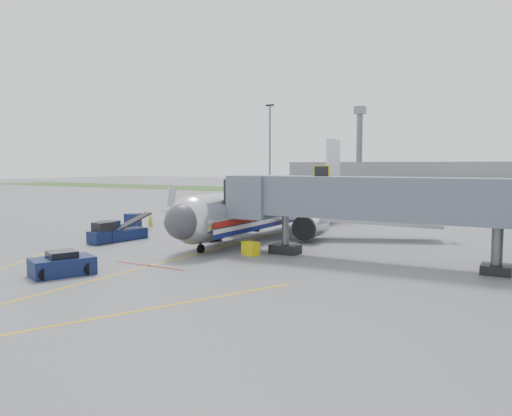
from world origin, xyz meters
The scene contains 16 objects.
ground centered at (0.00, 0.00, 0.00)m, with size 400.00×400.00×0.00m, color #565659.
grass_strip centered at (0.00, 90.00, 0.01)m, with size 300.00×25.00×0.01m, color #2D4C1E.
apron_markings centered at (0.00, -7.40, 0.00)m, with size 21.52×50.00×0.01m.
airliner centered at (0.00, 15.25, 2.65)m, with size 32.10×35.67×10.25m.
jet_bridge centered at (12.86, 5.00, 4.47)m, with size 25.30×4.00×6.90m.
light_mast_left centered at (-30.00, 70.00, 10.78)m, with size 2.00×0.44×20.40m.
distant_terminal centered at (-10.00, 170.00, 4.00)m, with size 120.00×14.00×8.00m, color slate.
control_tower centered at (-40.00, 165.00, 17.33)m, with size 4.00×4.00×30.00m.
pushback_tug centered at (-2.84, -8.92, 0.65)m, with size 3.57×4.31×1.55m.
baggage_tug centered at (-10.25, 1.58, 0.84)m, with size 1.61×2.81×1.89m.
baggage_cart_a centered at (-3.00, 7.70, 0.90)m, with size 1.79×1.79×1.77m.
baggage_cart_b centered at (-10.95, 2.78, 0.94)m, with size 2.13×2.13×1.84m.
baggage_cart_c centered at (-15.46, 10.73, 0.82)m, with size 1.86×1.86×1.61m.
belt_loader centered at (-9.99, 4.05, 0.59)m, with size 2.04×4.96×2.36m.
ground_power_cart centered at (4.00, 3.00, 0.51)m, with size 1.50×1.23×1.03m.
ramp_worker centered at (-13.02, 10.84, 0.79)m, with size 0.58×0.38×1.59m, color #A5D819.
Camera 1 is at (23.15, -29.85, 6.98)m, focal length 35.00 mm.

